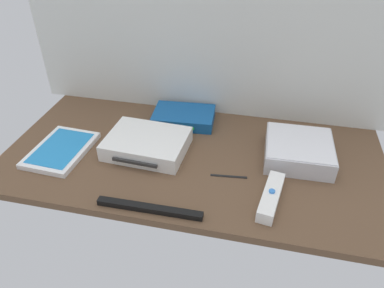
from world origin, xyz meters
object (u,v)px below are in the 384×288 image
object	(u,v)px
network_router	(184,117)
stylus_pen	(229,175)
remote_wand	(271,197)
game_console	(147,144)
mini_computer	(299,150)
game_case	(61,150)
sensor_bar	(149,208)

from	to	relation	value
network_router	stylus_pen	world-z (taller)	network_router
network_router	remote_wand	distance (cm)	39.78
remote_wand	stylus_pen	bearing A→B (deg)	156.80
remote_wand	game_console	bearing A→B (deg)	168.81
remote_wand	stylus_pen	distance (cm)	12.36
game_console	remote_wand	world-z (taller)	game_console
game_console	mini_computer	distance (cm)	40.00
game_console	stylus_pen	distance (cm)	23.83
game_case	stylus_pen	world-z (taller)	game_case
network_router	game_console	bearing A→B (deg)	-114.60
game_console	sensor_bar	bearing A→B (deg)	-67.12
game_console	stylus_pen	world-z (taller)	game_console
sensor_bar	stylus_pen	world-z (taller)	sensor_bar
game_case	network_router	distance (cm)	36.20
mini_computer	stylus_pen	size ratio (longest dim) A/B	1.93
game_case	sensor_bar	distance (cm)	33.67
mini_computer	sensor_bar	xyz separation A→B (cm)	(-32.07, -26.52, -1.94)
game_console	stylus_pen	size ratio (longest dim) A/B	2.43
game_case	mini_computer	bearing A→B (deg)	13.21
game_case	sensor_bar	world-z (taller)	game_case
game_console	sensor_bar	xyz separation A→B (cm)	(7.54, -20.97, -1.50)
game_console	game_case	xyz separation A→B (cm)	(-22.37, -5.51, -1.44)
game_case	stylus_pen	xyz separation A→B (cm)	(45.43, -0.21, -0.41)
network_router	sensor_bar	world-z (taller)	network_router
remote_wand	stylus_pen	world-z (taller)	remote_wand
game_console	game_case	bearing A→B (deg)	-163.06
network_router	stylus_pen	bearing A→B (deg)	-57.25
game_case	network_router	world-z (taller)	network_router
game_console	game_case	size ratio (longest dim) A/B	1.11
remote_wand	stylus_pen	xyz separation A→B (cm)	(-10.42, 6.55, -1.16)
stylus_pen	game_case	bearing A→B (deg)	179.73
sensor_bar	remote_wand	bearing A→B (deg)	17.85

